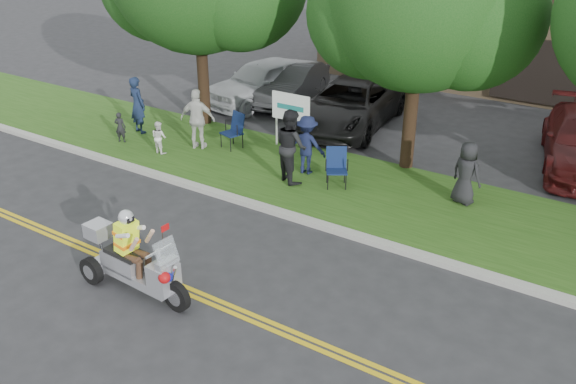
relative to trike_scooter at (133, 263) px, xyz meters
The scene contains 21 objects.
ground 1.89m from the trike_scooter, 33.28° to the left, with size 120.00×120.00×0.00m, color #28282B.
centerline_near 1.66m from the trike_scooter, 15.10° to the left, with size 60.00×0.10×0.01m, color gold.
centerline_far 1.71m from the trike_scooter, 20.63° to the left, with size 60.00×0.10×0.01m, color gold.
curb 4.34m from the trike_scooter, 69.60° to the left, with size 60.00×0.25×0.12m, color #A8A89E.
grass_verge 6.39m from the trike_scooter, 76.36° to the left, with size 60.00×4.00×0.10m, color #244B14.
commercial_building 20.32m from the trike_scooter, 80.05° to the left, with size 18.00×8.20×4.00m.
tree_mid 9.30m from the trike_scooter, 75.96° to the left, with size 5.88×4.80×7.05m.
business_sign 7.74m from the trike_scooter, 100.45° to the left, with size 1.25×0.06×1.75m.
trike_scooter is the anchor object (origin of this frame).
lawn_chair_a 7.32m from the trike_scooter, 112.64° to the left, with size 0.69×0.70×1.04m.
lawn_chair_b 6.14m from the trike_scooter, 80.86° to the left, with size 0.73×0.74×0.99m.
spectator_adult_left 8.66m from the trike_scooter, 134.97° to the left, with size 0.65×0.43×1.78m, color #172341.
spectator_adult_mid 5.68m from the trike_scooter, 91.47° to the left, with size 0.93×0.73×1.92m, color black.
spectator_adult_right 7.13m from the trike_scooter, 120.90° to the left, with size 1.04×0.43×1.77m, color silver.
spectator_chair_a 6.31m from the trike_scooter, 90.54° to the left, with size 1.02×0.59×1.58m, color #161D3F.
spectator_chair_b 7.95m from the trike_scooter, 59.35° to the left, with size 0.76×0.49×1.55m, color black.
child_left 7.92m from the trike_scooter, 138.89° to the left, with size 0.34×0.22×0.93m, color black.
child_right 6.78m from the trike_scooter, 129.99° to the left, with size 0.46×0.36×0.95m, color white.
parked_car_far_left 12.08m from the trike_scooter, 113.69° to the left, with size 1.89×4.70×1.60m, color #B9BBC0.
parked_car_left 12.36m from the trike_scooter, 108.88° to the left, with size 1.48×4.24×1.40m, color #343437.
parked_car_mid 10.49m from the trike_scooter, 95.47° to the left, with size 2.50×5.42×1.51m, color black.
Camera 1 is at (6.25, -7.51, 6.71)m, focal length 38.00 mm.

